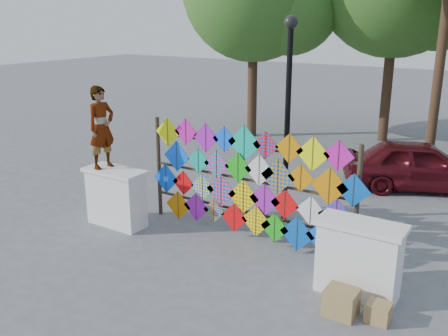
{
  "coord_description": "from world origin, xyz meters",
  "views": [
    {
      "loc": [
        4.8,
        -7.57,
        4.41
      ],
      "look_at": [
        -0.41,
        0.6,
        1.48
      ],
      "focal_mm": 40.0,
      "sensor_mm": 36.0,
      "label": 1
    }
  ],
  "objects_px": {
    "sedan": "(420,165)",
    "lamppost": "(288,102)",
    "vendor_woman": "(102,127)",
    "kite_rack": "(249,184)"
  },
  "relations": [
    {
      "from": "sedan",
      "to": "vendor_woman",
      "type": "bearing_deg",
      "value": 114.6
    },
    {
      "from": "vendor_woman",
      "to": "sedan",
      "type": "relative_size",
      "value": 0.45
    },
    {
      "from": "vendor_woman",
      "to": "lamppost",
      "type": "relative_size",
      "value": 0.4
    },
    {
      "from": "kite_rack",
      "to": "lamppost",
      "type": "distance_m",
      "value": 1.97
    },
    {
      "from": "vendor_woman",
      "to": "lamppost",
      "type": "distance_m",
      "value": 4.0
    },
    {
      "from": "sedan",
      "to": "lamppost",
      "type": "bearing_deg",
      "value": 127.99
    },
    {
      "from": "vendor_woman",
      "to": "sedan",
      "type": "xyz_separation_m",
      "value": [
        5.37,
        6.1,
        -1.5
      ]
    },
    {
      "from": "vendor_woman",
      "to": "lamppost",
      "type": "height_order",
      "value": "lamppost"
    },
    {
      "from": "sedan",
      "to": "kite_rack",
      "type": "bearing_deg",
      "value": 132.43
    },
    {
      "from": "sedan",
      "to": "lamppost",
      "type": "height_order",
      "value": "lamppost"
    }
  ]
}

